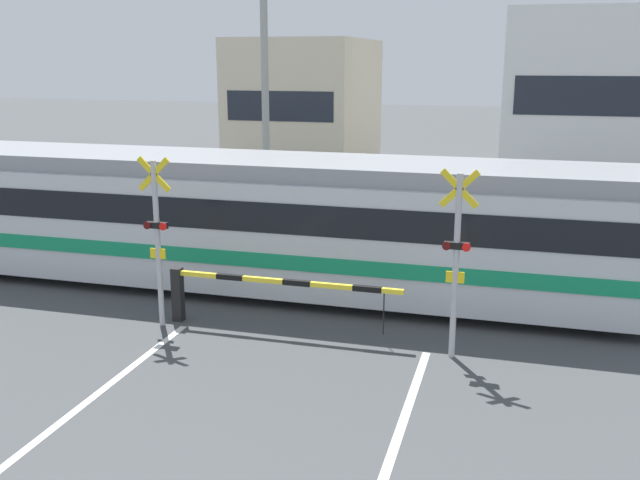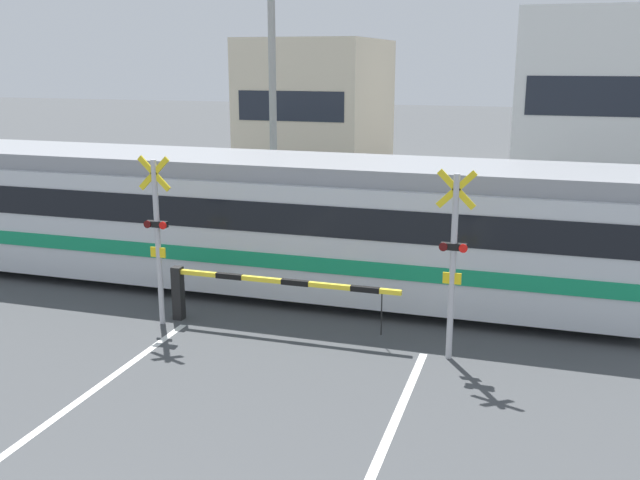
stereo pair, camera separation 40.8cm
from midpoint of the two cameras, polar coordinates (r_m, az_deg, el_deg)
The scene contains 10 objects.
rail_track_near at distance 15.62m, azimuth 1.50°, elevation -4.96°, with size 50.00×0.10×0.08m.
rail_track_far at distance 16.94m, azimuth 2.84°, elevation -3.43°, with size 50.00×0.10×0.08m.
commuter_train at distance 16.72m, azimuth -6.57°, elevation 1.92°, with size 18.54×3.00×3.05m.
crossing_barrier_near at distance 14.17m, azimuth -5.78°, elevation -3.78°, with size 4.71×0.20×1.11m.
crossing_barrier_far at distance 18.56m, azimuth 8.63°, elevation 0.48°, with size 4.71×0.20×1.11m.
crossing_signal_left at distance 14.25m, azimuth -12.08°, elevation 0.53°, with size 0.68×0.15×3.40m.
crossing_signal_right at distance 12.52m, azimuth 11.53°, elevation -1.34°, with size 0.68×0.15×3.40m.
building_left_of_street at distance 33.19m, azimuth 0.29°, elevation 10.54°, with size 5.41×7.81×6.05m.
building_right_of_street at distance 31.74m, azimuth 20.81°, elevation 10.39°, with size 5.40×7.81×7.08m.
utility_pole_streetside at distance 21.74m, azimuth -3.26°, elevation 11.78°, with size 0.22×0.22×8.50m.
Camera 2 is at (4.22, -3.49, 5.19)m, focal length 40.00 mm.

